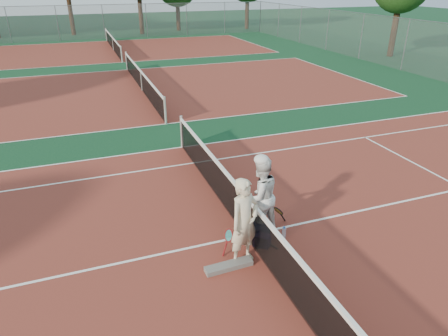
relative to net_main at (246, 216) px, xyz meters
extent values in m
plane|color=#0E341C|center=(0.00, 0.00, -0.51)|extent=(130.00, 130.00, 0.00)
cube|color=maroon|center=(0.00, 0.00, -0.51)|extent=(23.77, 10.97, 0.01)
cube|color=maroon|center=(0.00, 13.50, -0.51)|extent=(23.77, 10.97, 0.01)
cube|color=maroon|center=(0.00, 27.00, -0.51)|extent=(23.77, 10.97, 0.01)
imported|color=beige|center=(-0.37, -0.76, 0.41)|extent=(0.78, 0.66, 1.83)
imported|color=white|center=(0.35, 0.08, 0.40)|extent=(0.99, 0.83, 1.81)
cube|color=black|center=(0.26, -0.13, -0.34)|extent=(0.51, 0.44, 0.34)
cube|color=black|center=(0.19, -0.45, -0.37)|extent=(0.40, 0.39, 0.27)
cube|color=#615C57|center=(-0.73, -0.89, -0.46)|extent=(0.98, 0.26, 0.10)
cylinder|color=#C9E2FF|center=(0.72, -0.42, -0.36)|extent=(0.09, 0.09, 0.30)
cylinder|color=#382314|center=(-2.73, 38.02, 2.07)|extent=(0.44, 0.44, 5.15)
cylinder|color=#382314|center=(3.89, 36.48, 2.22)|extent=(0.44, 0.44, 5.47)
cylinder|color=#382314|center=(8.18, 38.23, 1.57)|extent=(0.44, 0.44, 4.16)
cylinder|color=#382314|center=(15.84, 37.20, 2.01)|extent=(0.44, 0.44, 5.03)
cylinder|color=#382314|center=(18.78, 17.25, 1.64)|extent=(0.44, 0.44, 4.30)
camera|label=1|loc=(-2.97, -6.73, 4.66)|focal=32.00mm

